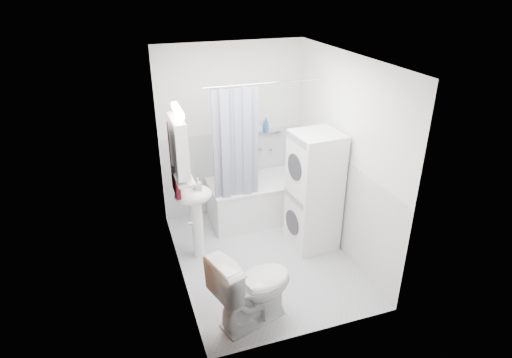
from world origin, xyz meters
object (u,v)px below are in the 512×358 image
object	(u,v)px
sink	(195,206)
washer_dryer	(314,192)
bathtub	(264,197)
toilet	(253,287)

from	to	relation	value
sink	washer_dryer	bearing A→B (deg)	-8.77
bathtub	toilet	size ratio (longest dim) A/B	1.83
bathtub	sink	size ratio (longest dim) A/B	1.47
sink	toilet	world-z (taller)	sink
sink	washer_dryer	world-z (taller)	washer_dryer
washer_dryer	toilet	world-z (taller)	washer_dryer
bathtub	toilet	xyz separation A→B (m)	(-0.79, -1.86, 0.09)
bathtub	toilet	distance (m)	2.02
washer_dryer	toilet	xyz separation A→B (m)	(-1.13, -1.03, -0.35)
bathtub	sink	distance (m)	1.31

